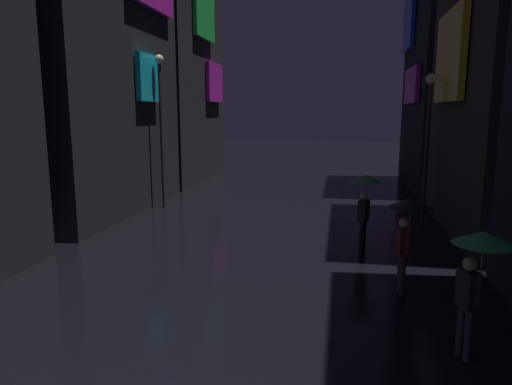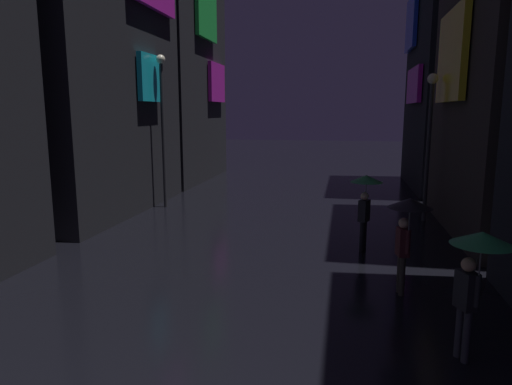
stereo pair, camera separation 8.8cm
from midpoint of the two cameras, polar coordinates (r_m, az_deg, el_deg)
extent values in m
cube|color=#19D8F2|center=(18.63, -13.41, 13.75)|extent=(0.20, 1.90, 1.79)
cube|color=#F226D8|center=(27.53, -5.29, 13.50)|extent=(0.20, 2.84, 2.20)
cube|color=#26E54C|center=(26.25, -6.59, 21.51)|extent=(0.20, 3.29, 2.80)
cube|color=yellow|center=(16.20, 22.97, 15.40)|extent=(0.20, 3.39, 2.83)
cube|color=black|center=(25.54, 23.93, 18.43)|extent=(4.00, 7.60, 15.86)
cube|color=#F226D8|center=(24.09, 18.78, 12.53)|extent=(0.20, 3.69, 1.69)
cube|color=#264CF9|center=(26.76, 18.48, 19.42)|extent=(0.20, 3.08, 2.72)
cylinder|color=#2D2D38|center=(8.20, 23.91, -15.51)|extent=(0.12, 0.12, 0.85)
cylinder|color=#2D2D38|center=(8.07, 24.69, -15.99)|extent=(0.12, 0.12, 0.85)
cube|color=black|center=(7.86, 24.68, -10.96)|extent=(0.33, 0.40, 0.60)
sphere|color=tan|center=(7.73, 24.91, -8.11)|extent=(0.22, 0.22, 0.22)
cylinder|color=black|center=(7.74, 25.82, -10.98)|extent=(0.09, 0.09, 0.50)
cylinder|color=slate|center=(7.63, 26.01, -8.62)|extent=(0.02, 0.02, 0.77)
cone|color=green|center=(7.50, 26.30, -5.10)|extent=(0.90, 0.90, 0.20)
cylinder|color=black|center=(13.06, 12.82, -5.39)|extent=(0.12, 0.12, 0.85)
cylinder|color=black|center=(13.22, 13.14, -5.21)|extent=(0.12, 0.12, 0.85)
cube|color=black|center=(12.97, 13.11, -2.21)|extent=(0.35, 0.40, 0.60)
sphere|color=beige|center=(12.89, 13.18, -0.43)|extent=(0.22, 0.22, 0.22)
cylinder|color=black|center=(13.14, 13.23, -1.83)|extent=(0.09, 0.09, 0.50)
cylinder|color=slate|center=(13.08, 13.29, -0.39)|extent=(0.02, 0.02, 0.77)
cone|color=green|center=(13.00, 13.38, 1.71)|extent=(0.90, 0.90, 0.20)
cylinder|color=#38332D|center=(10.43, 17.32, -9.57)|extent=(0.12, 0.12, 0.85)
cylinder|color=#38332D|center=(10.26, 17.60, -9.91)|extent=(0.12, 0.12, 0.85)
cube|color=#4C1E23|center=(10.13, 17.68, -5.87)|extent=(0.27, 0.37, 0.60)
sphere|color=beige|center=(10.03, 17.80, -3.62)|extent=(0.22, 0.22, 0.22)
cylinder|color=#4C1E23|center=(9.96, 18.27, -5.87)|extent=(0.09, 0.09, 0.50)
cylinder|color=slate|center=(9.88, 18.37, -3.99)|extent=(0.02, 0.02, 0.77)
cone|color=black|center=(9.78, 18.53, -1.24)|extent=(0.90, 0.90, 0.20)
cylinder|color=#2D2D33|center=(18.70, -11.83, 6.75)|extent=(0.14, 0.14, 5.67)
sphere|color=#F9EFCC|center=(18.78, -12.17, 15.97)|extent=(0.36, 0.36, 0.36)
cylinder|color=#2D2D33|center=(17.10, 20.37, 4.54)|extent=(0.14, 0.14, 4.78)
sphere|color=#F9EFCC|center=(17.08, 20.91, 13.14)|extent=(0.36, 0.36, 0.36)
camera|label=1|loc=(0.04, -90.22, -0.04)|focal=32.00mm
camera|label=2|loc=(0.04, 89.78, 0.04)|focal=32.00mm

